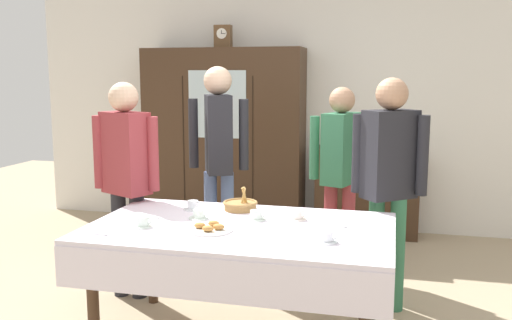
{
  "coord_description": "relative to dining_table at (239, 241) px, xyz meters",
  "views": [
    {
      "loc": [
        0.9,
        -3.41,
        1.68
      ],
      "look_at": [
        0.0,
        0.2,
        1.11
      ],
      "focal_mm": 38.93,
      "sensor_mm": 36.0,
      "label": 1
    }
  ],
  "objects": [
    {
      "name": "book_stack",
      "position": [
        0.65,
        2.64,
        0.28
      ],
      "size": [
        0.15,
        0.22,
        0.05
      ],
      "color": "#2D5184",
      "rests_on": "bookshelf_low"
    },
    {
      "name": "pastry_plate",
      "position": [
        -0.15,
        -0.12,
        0.1
      ],
      "size": [
        0.28,
        0.28,
        0.05
      ],
      "color": "white",
      "rests_on": "dining_table"
    },
    {
      "name": "person_beside_shelf",
      "position": [
        0.88,
        0.75,
        0.35
      ],
      "size": [
        0.52,
        0.38,
        1.66
      ],
      "color": "#33704C",
      "rests_on": "ground"
    },
    {
      "name": "tea_cup_near_right",
      "position": [
        -0.57,
        -0.14,
        0.12
      ],
      "size": [
        0.13,
        0.13,
        0.06
      ],
      "color": "silver",
      "rests_on": "dining_table"
    },
    {
      "name": "bookshelf_low",
      "position": [
        0.65,
        2.64,
        -0.21
      ],
      "size": [
        1.06,
        0.35,
        0.92
      ],
      "color": "#3D2819",
      "rests_on": "ground"
    },
    {
      "name": "mantel_clock",
      "position": [
        -0.9,
        2.59,
        1.41
      ],
      "size": [
        0.18,
        0.11,
        0.24
      ],
      "color": "brown",
      "rests_on": "wall_cabinet"
    },
    {
      "name": "spoon_back_edge",
      "position": [
        -0.59,
        0.06,
        0.09
      ],
      "size": [
        0.12,
        0.02,
        0.01
      ],
      "color": "silver",
      "rests_on": "dining_table"
    },
    {
      "name": "bread_basket",
      "position": [
        -0.11,
        0.42,
        0.12
      ],
      "size": [
        0.24,
        0.24,
        0.16
      ],
      "color": "#9E7542",
      "rests_on": "dining_table"
    },
    {
      "name": "spoon_far_right",
      "position": [
        0.61,
        0.14,
        0.09
      ],
      "size": [
        0.12,
        0.02,
        0.01
      ],
      "color": "silver",
      "rests_on": "dining_table"
    },
    {
      "name": "tea_cup_front_edge",
      "position": [
        0.56,
        -0.18,
        0.12
      ],
      "size": [
        0.13,
        0.13,
        0.06
      ],
      "color": "white",
      "rests_on": "dining_table"
    },
    {
      "name": "person_behind_table_left",
      "position": [
        -0.52,
        1.22,
        0.41
      ],
      "size": [
        0.52,
        0.41,
        1.75
      ],
      "color": "slate",
      "rests_on": "ground"
    },
    {
      "name": "person_near_right_end",
      "position": [
        0.48,
        1.4,
        0.29
      ],
      "size": [
        0.52,
        0.41,
        1.58
      ],
      "color": "#933338",
      "rests_on": "ground"
    },
    {
      "name": "tea_cup_far_left",
      "position": [
        0.06,
        0.19,
        0.12
      ],
      "size": [
        0.13,
        0.13,
        0.06
      ],
      "color": "silver",
      "rests_on": "dining_table"
    },
    {
      "name": "back_wall",
      "position": [
        0.0,
        2.89,
        0.68
      ],
      "size": [
        6.4,
        0.1,
        2.7
      ],
      "primitive_type": "cube",
      "color": "silver",
      "rests_on": "ground"
    },
    {
      "name": "spoon_center",
      "position": [
        -0.73,
        -0.36,
        0.09
      ],
      "size": [
        0.12,
        0.02,
        0.01
      ],
      "color": "silver",
      "rests_on": "dining_table"
    },
    {
      "name": "tea_cup_mid_left",
      "position": [
        0.32,
        0.26,
        0.12
      ],
      "size": [
        0.13,
        0.13,
        0.06
      ],
      "color": "white",
      "rests_on": "dining_table"
    },
    {
      "name": "tea_cup_near_left",
      "position": [
        -0.3,
        0.13,
        0.12
      ],
      "size": [
        0.13,
        0.13,
        0.06
      ],
      "color": "silver",
      "rests_on": "dining_table"
    },
    {
      "name": "tea_cup_center",
      "position": [
        -0.43,
        0.35,
        0.12
      ],
      "size": [
        0.13,
        0.13,
        0.06
      ],
      "color": "white",
      "rests_on": "dining_table"
    },
    {
      "name": "dining_table",
      "position": [
        0.0,
        0.0,
        0.0
      ],
      "size": [
        1.87,
        1.12,
        0.76
      ],
      "color": "#3D2819",
      "rests_on": "ground"
    },
    {
      "name": "person_behind_table_right",
      "position": [
        -1.01,
        0.52,
        0.32
      ],
      "size": [
        0.52,
        0.34,
        1.63
      ],
      "color": "#232328",
      "rests_on": "ground"
    },
    {
      "name": "wall_cabinet",
      "position": [
        -0.9,
        2.59,
        0.31
      ],
      "size": [
        1.74,
        0.46,
        1.96
      ],
      "color": "#3D2819",
      "rests_on": "ground"
    }
  ]
}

